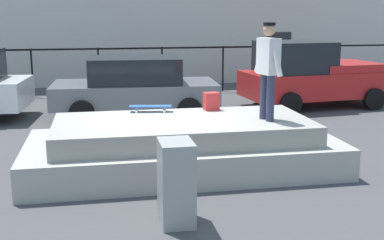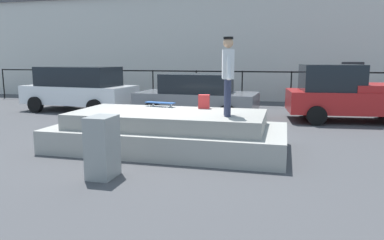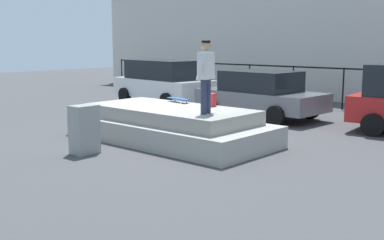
% 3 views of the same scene
% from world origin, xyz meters
% --- Properties ---
extents(ground_plane, '(60.00, 60.00, 0.00)m').
position_xyz_m(ground_plane, '(0.00, 0.00, 0.00)').
color(ground_plane, '#424244').
extents(concrete_ledge, '(5.54, 2.60, 0.91)m').
position_xyz_m(concrete_ledge, '(0.33, -0.30, 0.41)').
color(concrete_ledge, '#9E9B93').
rests_on(concrete_ledge, ground_plane).
extents(skateboarder, '(0.33, 0.86, 1.71)m').
position_xyz_m(skateboarder, '(1.80, -0.59, 1.89)').
color(skateboarder, '#2D334C').
rests_on(skateboarder, concrete_ledge).
extents(skateboard, '(0.84, 0.32, 0.12)m').
position_xyz_m(skateboard, '(-0.16, 0.53, 1.01)').
color(skateboard, '#264C8C').
rests_on(skateboard, concrete_ledge).
extents(backpack, '(0.31, 0.24, 0.35)m').
position_xyz_m(backpack, '(1.03, 0.49, 1.08)').
color(backpack, red).
rests_on(backpack, concrete_ledge).
extents(car_grey_sedan_mid, '(4.50, 2.42, 1.61)m').
position_xyz_m(car_grey_sedan_mid, '(-0.14, 4.61, 0.83)').
color(car_grey_sedan_mid, slate).
rests_on(car_grey_sedan_mid, ground_plane).
extents(car_red_pickup_far, '(4.50, 2.51, 1.96)m').
position_xyz_m(car_red_pickup_far, '(5.14, 5.00, 0.96)').
color(car_red_pickup_far, '#B21E1E').
rests_on(car_red_pickup_far, ground_plane).
extents(utility_box, '(0.44, 0.60, 1.14)m').
position_xyz_m(utility_box, '(-0.16, -2.65, 0.57)').
color(utility_box, gray).
rests_on(utility_box, ground_plane).
extents(fence_row, '(24.06, 0.06, 1.61)m').
position_xyz_m(fence_row, '(-0.00, 8.39, 1.15)').
color(fence_row, black).
rests_on(fence_row, ground_plane).
extents(warehouse_building, '(31.13, 6.88, 5.74)m').
position_xyz_m(warehouse_building, '(0.00, 13.70, 2.88)').
color(warehouse_building, beige).
rests_on(warehouse_building, ground_plane).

